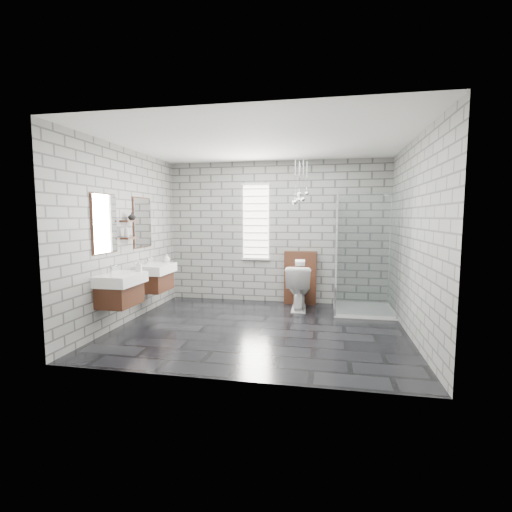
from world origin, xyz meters
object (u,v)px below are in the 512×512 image
(shower_enclosure, at_px, (358,284))
(toilet, at_px, (298,287))
(vanity_right, at_px, (154,270))
(cistern_panel, at_px, (300,278))
(vanity_left, at_px, (118,280))

(shower_enclosure, bearing_deg, toilet, 175.38)
(vanity_right, height_order, shower_enclosure, shower_enclosure)
(cistern_panel, height_order, shower_enclosure, shower_enclosure)
(vanity_left, bearing_deg, shower_enclosure, 27.60)
(vanity_right, relative_size, cistern_panel, 1.57)
(cistern_panel, distance_m, toilet, 0.45)
(vanity_left, bearing_deg, vanity_right, 90.00)
(vanity_left, relative_size, toilet, 1.98)
(shower_enclosure, xyz_separation_m, toilet, (-1.03, 0.08, -0.11))
(shower_enclosure, relative_size, toilet, 2.56)
(vanity_right, distance_m, cistern_panel, 2.69)
(vanity_left, height_order, vanity_right, same)
(vanity_left, xyz_separation_m, cistern_panel, (2.38, 2.30, -0.26))
(vanity_left, distance_m, vanity_right, 1.08)
(vanity_right, relative_size, shower_enclosure, 0.77)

